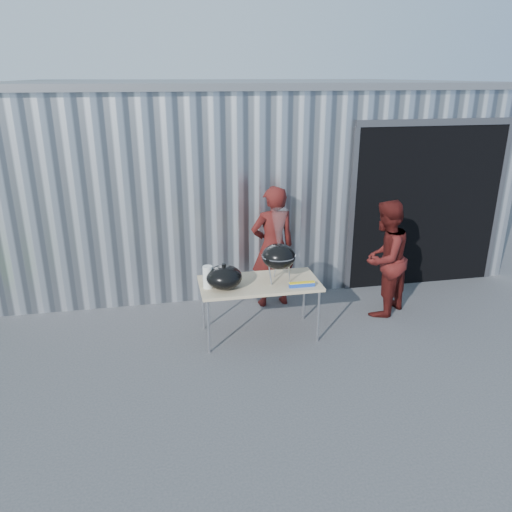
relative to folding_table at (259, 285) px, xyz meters
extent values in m
plane|color=#414143|center=(-0.39, -0.47, -0.71)|extent=(80.00, 80.00, 0.00)
cube|color=silver|center=(0.41, 4.23, 0.79)|extent=(8.00, 6.00, 3.00)
cube|color=slate|center=(0.41, 4.23, 2.34)|extent=(8.20, 6.20, 0.10)
cube|color=black|center=(2.91, 1.80, 0.54)|extent=(2.40, 1.20, 2.50)
cube|color=#4C4C51|center=(2.91, 1.23, 1.84)|extent=(2.52, 0.08, 0.10)
cube|color=tan|center=(0.00, 0.00, 0.02)|extent=(1.50, 0.75, 0.04)
cylinder|color=silver|center=(-0.69, -0.31, -0.35)|extent=(0.03, 0.03, 0.71)
cylinder|color=silver|center=(0.69, -0.31, -0.35)|extent=(0.03, 0.03, 0.71)
cylinder|color=silver|center=(-0.69, 0.32, -0.35)|extent=(0.03, 0.03, 0.71)
cylinder|color=silver|center=(0.69, 0.32, -0.35)|extent=(0.03, 0.03, 0.71)
ellipsoid|color=black|center=(0.24, -0.02, 0.37)|extent=(0.42, 0.42, 0.31)
cylinder|color=silver|center=(0.24, -0.02, 0.39)|extent=(0.43, 0.43, 0.02)
cylinder|color=silver|center=(0.24, -0.02, 0.40)|extent=(0.40, 0.40, 0.01)
cylinder|color=silver|center=(0.24, 0.12, 0.16)|extent=(0.02, 0.02, 0.24)
cylinder|color=silver|center=(0.12, -0.09, 0.16)|extent=(0.02, 0.02, 0.24)
cylinder|color=silver|center=(0.36, -0.09, 0.16)|extent=(0.02, 0.02, 0.24)
cylinder|color=#C15B45|center=(0.12, -0.02, 0.41)|extent=(0.02, 0.14, 0.02)
cylinder|color=#C15B45|center=(0.17, -0.02, 0.41)|extent=(0.02, 0.14, 0.02)
cylinder|color=#C15B45|center=(0.21, -0.02, 0.41)|extent=(0.02, 0.14, 0.02)
cylinder|color=#C15B45|center=(0.26, -0.02, 0.41)|extent=(0.02, 0.14, 0.02)
cylinder|color=#C15B45|center=(0.31, -0.02, 0.41)|extent=(0.02, 0.14, 0.02)
cylinder|color=#C15B45|center=(0.36, -0.02, 0.41)|extent=(0.02, 0.14, 0.02)
cone|color=silver|center=(0.24, -0.02, 0.70)|extent=(0.20, 0.20, 0.55)
ellipsoid|color=black|center=(-0.46, -0.10, 0.18)|extent=(0.44, 0.44, 0.29)
cylinder|color=black|center=(-0.46, -0.10, 0.34)|extent=(0.05, 0.05, 0.03)
cylinder|color=white|center=(-0.65, -0.05, 0.18)|extent=(0.12, 0.12, 0.28)
cube|color=white|center=(-0.55, 0.19, 0.09)|extent=(0.20, 0.15, 0.10)
cube|color=#1A3FA9|center=(0.48, -0.25, 0.07)|extent=(0.32, 0.06, 0.05)
cube|color=yellow|center=(0.48, -0.25, 0.10)|extent=(0.32, 0.06, 0.01)
imported|color=#461210|center=(0.38, 0.90, 0.18)|extent=(0.69, 0.50, 1.77)
imported|color=#461210|center=(1.83, 0.31, 0.11)|extent=(1.01, 0.98, 1.64)
camera|label=1|loc=(-1.18, -5.66, 2.49)|focal=35.00mm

